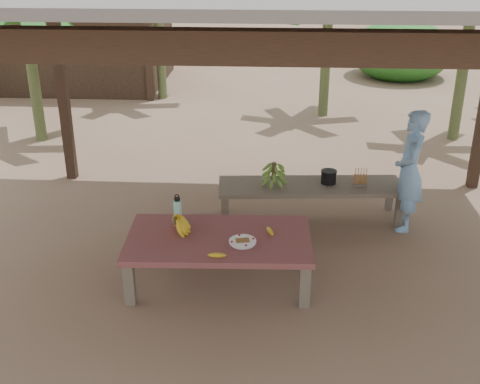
# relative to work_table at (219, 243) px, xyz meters

# --- Properties ---
(ground) EXTENTS (80.00, 80.00, 0.00)m
(ground) POSITION_rel_work_table_xyz_m (0.46, 0.32, -0.43)
(ground) COLOR brown
(ground) RESTS_ON ground
(work_table) EXTENTS (1.84, 1.07, 0.50)m
(work_table) POSITION_rel_work_table_xyz_m (0.00, 0.00, 0.00)
(work_table) COLOR brown
(work_table) RESTS_ON ground
(bench) EXTENTS (2.24, 0.76, 0.45)m
(bench) POSITION_rel_work_table_xyz_m (0.97, 1.48, -0.04)
(bench) COLOR brown
(bench) RESTS_ON ground
(ripe_banana_bunch) EXTENTS (0.37, 0.35, 0.18)m
(ripe_banana_bunch) POSITION_rel_work_table_xyz_m (-0.44, 0.08, 0.15)
(ripe_banana_bunch) COLOR yellow
(ripe_banana_bunch) RESTS_ON work_table
(plate) EXTENTS (0.26, 0.26, 0.04)m
(plate) POSITION_rel_work_table_xyz_m (0.24, -0.12, 0.08)
(plate) COLOR white
(plate) RESTS_ON work_table
(loose_banana_front) EXTENTS (0.18, 0.09, 0.04)m
(loose_banana_front) POSITION_rel_work_table_xyz_m (0.02, -0.40, 0.09)
(loose_banana_front) COLOR yellow
(loose_banana_front) RESTS_ON work_table
(loose_banana_side) EXTENTS (0.10, 0.15, 0.04)m
(loose_banana_side) POSITION_rel_work_table_xyz_m (0.50, 0.11, 0.09)
(loose_banana_side) COLOR yellow
(loose_banana_side) RESTS_ON work_table
(water_flask) EXTENTS (0.08, 0.08, 0.30)m
(water_flask) POSITION_rel_work_table_xyz_m (-0.45, 0.32, 0.19)
(water_flask) COLOR #42CEC5
(water_flask) RESTS_ON work_table
(green_banana_stalk) EXTENTS (0.28, 0.28, 0.30)m
(green_banana_stalk) POSITION_rel_work_table_xyz_m (0.53, 1.45, 0.16)
(green_banana_stalk) COLOR #598C2D
(green_banana_stalk) RESTS_ON bench
(cooking_pot) EXTENTS (0.18, 0.18, 0.15)m
(cooking_pot) POSITION_rel_work_table_xyz_m (1.18, 1.54, 0.09)
(cooking_pot) COLOR black
(cooking_pot) RESTS_ON bench
(skewer_rack) EXTENTS (0.19, 0.09, 0.24)m
(skewer_rack) POSITION_rel_work_table_xyz_m (1.55, 1.48, 0.14)
(skewer_rack) COLOR #A57F47
(skewer_rack) RESTS_ON bench
(woman) EXTENTS (0.41, 0.57, 1.44)m
(woman) POSITION_rel_work_table_xyz_m (2.08, 1.31, 0.28)
(woman) COLOR #6A96C8
(woman) RESTS_ON ground
(hut) EXTENTS (4.40, 3.43, 2.85)m
(hut) POSITION_rel_work_table_xyz_m (-4.04, 8.32, 0.67)
(hut) COLOR black
(hut) RESTS_ON ground
(banana_plant_w) EXTENTS (1.80, 1.80, 2.62)m
(banana_plant_w) POSITION_rel_work_table_xyz_m (-3.38, 4.22, 1.71)
(banana_plant_w) COLOR #596638
(banana_plant_w) RESTS_ON ground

